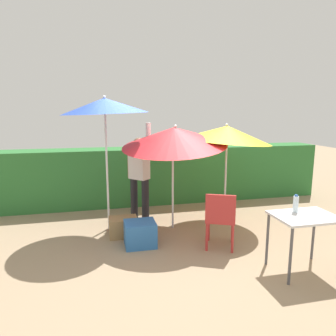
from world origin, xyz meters
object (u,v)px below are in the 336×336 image
(chair_plastic, at_px, (220,217))
(folding_table, at_px, (305,222))
(umbrella_rainbow, at_px, (105,106))
(person_vendor, at_px, (139,173))
(cooler_box, at_px, (140,234))
(bottle_water, at_px, (296,204))
(umbrella_orange, at_px, (174,137))
(crate_cardboard, at_px, (123,227))
(umbrella_yellow, at_px, (227,134))

(chair_plastic, xyz_separation_m, folding_table, (0.80, -0.87, 0.16))
(umbrella_rainbow, height_order, person_vendor, umbrella_rainbow)
(cooler_box, bearing_deg, person_vendor, 82.39)
(chair_plastic, bearing_deg, bottle_water, -44.50)
(umbrella_rainbow, bearing_deg, bottle_water, -39.11)
(umbrella_orange, relative_size, crate_cardboard, 4.23)
(umbrella_orange, distance_m, chair_plastic, 1.58)
(umbrella_orange, relative_size, person_vendor, 1.06)
(chair_plastic, bearing_deg, umbrella_yellow, 63.89)
(umbrella_rainbow, relative_size, bottle_water, 9.78)
(folding_table, bearing_deg, umbrella_orange, 124.52)
(chair_plastic, height_order, crate_cardboard, chair_plastic)
(bottle_water, bearing_deg, person_vendor, 127.96)
(crate_cardboard, bearing_deg, umbrella_rainbow, 120.66)
(folding_table, height_order, bottle_water, bottle_water)
(umbrella_yellow, height_order, person_vendor, umbrella_yellow)
(person_vendor, distance_m, folding_table, 3.03)
(person_vendor, bearing_deg, umbrella_yellow, -14.79)
(umbrella_orange, bearing_deg, bottle_water, -54.49)
(crate_cardboard, bearing_deg, umbrella_orange, 10.22)
(umbrella_rainbow, distance_m, umbrella_yellow, 2.23)
(person_vendor, bearing_deg, crate_cardboard, -118.08)
(umbrella_rainbow, xyz_separation_m, cooler_box, (0.45, -0.82, -1.97))
(person_vendor, height_order, folding_table, person_vendor)
(umbrella_orange, distance_m, cooler_box, 1.73)
(chair_plastic, height_order, folding_table, chair_plastic)
(umbrella_yellow, height_order, chair_plastic, umbrella_yellow)
(umbrella_rainbow, relative_size, umbrella_yellow, 1.24)
(umbrella_yellow, xyz_separation_m, person_vendor, (-1.57, 0.41, -0.74))
(umbrella_rainbow, height_order, umbrella_yellow, umbrella_rainbow)
(umbrella_yellow, height_order, bottle_water, umbrella_yellow)
(umbrella_orange, relative_size, chair_plastic, 2.24)
(crate_cardboard, height_order, folding_table, folding_table)
(umbrella_rainbow, bearing_deg, cooler_box, -61.06)
(chair_plastic, relative_size, cooler_box, 1.85)
(umbrella_yellow, relative_size, chair_plastic, 2.12)
(crate_cardboard, distance_m, folding_table, 2.82)
(chair_plastic, distance_m, bottle_water, 1.11)
(chair_plastic, relative_size, crate_cardboard, 1.89)
(umbrella_orange, distance_m, folding_table, 2.46)
(crate_cardboard, xyz_separation_m, folding_table, (2.20, -1.69, 0.51))
(cooler_box, bearing_deg, chair_plastic, -17.92)
(chair_plastic, distance_m, crate_cardboard, 1.66)
(chair_plastic, xyz_separation_m, crate_cardboard, (-1.40, 0.82, -0.35))
(cooler_box, bearing_deg, umbrella_rainbow, 118.94)
(person_vendor, xyz_separation_m, folding_table, (1.82, -2.41, -0.26))
(crate_cardboard, bearing_deg, bottle_water, -35.83)
(umbrella_orange, xyz_separation_m, person_vendor, (-0.54, 0.55, -0.72))
(bottle_water, bearing_deg, folding_table, -69.63)
(umbrella_orange, bearing_deg, chair_plastic, -64.01)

